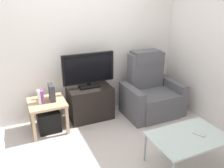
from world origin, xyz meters
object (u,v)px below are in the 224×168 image
game_console (52,93)px  coffee_table (188,138)px  subwoofer_box (49,120)px  side_table (47,106)px  book_middle (42,96)px  tv_stand (90,103)px  recliner_armchair (151,93)px  cell_phone (199,134)px  television (89,70)px  book_leftmost (39,97)px

game_console → coffee_table: 2.02m
subwoofer_box → game_console: 0.46m
side_table → coffee_table: size_ratio=0.60×
book_middle → coffee_table: size_ratio=0.22×
tv_stand → recliner_armchair: bearing=-13.2°
tv_stand → subwoofer_box: bearing=-172.0°
cell_phone → tv_stand: bearing=86.8°
subwoofer_box → tv_stand: bearing=8.0°
book_middle → cell_phone: (1.60, -1.52, -0.16)m
tv_stand → television: bearing=90.0°
coffee_table → television: bearing=112.6°
tv_stand → game_console: game_console is taller
tv_stand → side_table: tv_stand is taller
subwoofer_box → coffee_table: (1.40, -1.51, 0.23)m
tv_stand → game_console: bearing=-171.7°
tv_stand → book_middle: (-0.78, -0.12, 0.31)m
book_middle → game_console: size_ratio=0.80×
recliner_armchair → cell_phone: (-0.22, -1.39, 0.05)m
tv_stand → book_leftmost: (-0.82, -0.12, 0.31)m
cell_phone → book_middle: bearing=106.7°
coffee_table → side_table: bearing=132.8°
tv_stand → television: size_ratio=0.84×
side_table → cell_phone: (1.54, -1.54, 0.02)m
recliner_armchair → side_table: (-1.76, 0.14, 0.04)m
recliner_armchair → coffee_table: (-0.36, -1.37, 0.02)m
tv_stand → side_table: size_ratio=1.33×
tv_stand → recliner_armchair: 1.07m
tv_stand → book_leftmost: bearing=-171.6°
side_table → cell_phone: bearing=-44.9°
recliner_armchair → subwoofer_box: recliner_armchair is taller
television → coffee_table: television is taller
television → book_middle: television is taller
book_leftmost → book_middle: 0.04m
side_table → game_console: 0.22m
book_leftmost → recliner_armchair: bearing=-3.8°
recliner_armchair → coffee_table: size_ratio=1.20×
television → side_table: (-0.72, -0.12, -0.45)m
tv_stand → subwoofer_box: 0.74m
television → book_middle: bearing=-169.8°
television → coffee_table: bearing=-67.4°
television → side_table: size_ratio=1.58×
subwoofer_box → book_middle: (-0.06, -0.02, 0.42)m
television → recliner_armchair: 1.18m
tv_stand → coffee_table: (0.68, -1.61, 0.11)m
book_leftmost → cell_phone: book_leftmost is taller
recliner_armchair → game_console: (-1.67, 0.15, 0.24)m
television → cell_phone: bearing=-63.7°
game_console → coffee_table: game_console is taller
tv_stand → game_console: (-0.63, -0.09, 0.33)m
side_table → book_middle: size_ratio=2.68×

